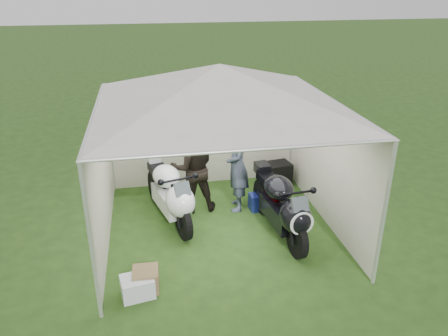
{
  "coord_description": "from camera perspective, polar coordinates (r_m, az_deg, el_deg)",
  "views": [
    {
      "loc": [
        -1.19,
        -6.87,
        4.25
      ],
      "look_at": [
        0.13,
        0.35,
        1.04
      ],
      "focal_mm": 35.0,
      "sensor_mm": 36.0,
      "label": 1
    }
  ],
  "objects": [
    {
      "name": "motorcycle_black",
      "position": [
        7.69,
        7.58,
        -4.83
      ],
      "size": [
        0.63,
        2.23,
        1.1
      ],
      "rotation": [
        0.0,
        0.0,
        0.1
      ],
      "color": "black",
      "rests_on": "ground"
    },
    {
      "name": "paddock_stand",
      "position": [
        8.72,
        4.81,
        -4.37
      ],
      "size": [
        0.47,
        0.32,
        0.33
      ],
      "primitive_type": "cube",
      "rotation": [
        0.0,
        0.0,
        0.1
      ],
      "color": "#2838C0",
      "rests_on": "ground"
    },
    {
      "name": "ground",
      "position": [
        8.17,
        -0.49,
        -7.73
      ],
      "size": [
        80.0,
        80.0,
        0.0
      ],
      "primitive_type": "plane",
      "color": "#223E15",
      "rests_on": "ground"
    },
    {
      "name": "motorcycle_white",
      "position": [
        8.13,
        -7.05,
        -3.16
      ],
      "size": [
        0.89,
        2.18,
        1.1
      ],
      "rotation": [
        0.0,
        0.0,
        0.27
      ],
      "color": "black",
      "rests_on": "ground"
    },
    {
      "name": "equipment_box",
      "position": [
        9.7,
        7.02,
        -0.81
      ],
      "size": [
        0.59,
        0.5,
        0.53
      ],
      "primitive_type": "cube",
      "rotation": [
        0.0,
        0.0,
        0.15
      ],
      "color": "black",
      "rests_on": "ground"
    },
    {
      "name": "person_blue_jacket",
      "position": [
        8.42,
        1.8,
        0.31
      ],
      "size": [
        0.54,
        0.73,
        1.84
      ],
      "primitive_type": "imported",
      "rotation": [
        0.0,
        0.0,
        -1.73
      ],
      "color": "#505973",
      "rests_on": "ground"
    },
    {
      "name": "crate_0",
      "position": [
        6.64,
        -11.23,
        -14.97
      ],
      "size": [
        0.52,
        0.43,
        0.31
      ],
      "primitive_type": "cube",
      "rotation": [
        0.0,
        0.0,
        0.17
      ],
      "color": "silver",
      "rests_on": "ground"
    },
    {
      "name": "person_dark_jacket",
      "position": [
        8.4,
        -4.06,
        0.04
      ],
      "size": [
        0.88,
        0.69,
        1.79
      ],
      "primitive_type": "imported",
      "rotation": [
        0.0,
        0.0,
        3.16
      ],
      "color": "black",
      "rests_on": "ground"
    },
    {
      "name": "canopy_tent",
      "position": [
        7.2,
        -0.61,
        10.19
      ],
      "size": [
        5.66,
        5.66,
        3.0
      ],
      "color": "silver",
      "rests_on": "ground"
    },
    {
      "name": "crate_1",
      "position": [
        6.73,
        -10.16,
        -14.16
      ],
      "size": [
        0.39,
        0.39,
        0.34
      ],
      "primitive_type": "cube",
      "rotation": [
        0.0,
        0.0,
        -0.04
      ],
      "color": "olive",
      "rests_on": "ground"
    }
  ]
}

